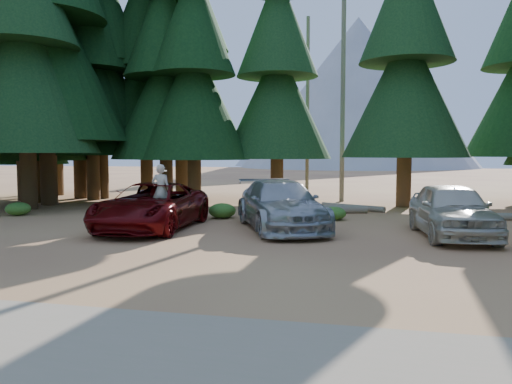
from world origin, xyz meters
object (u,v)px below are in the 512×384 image
at_px(frisbee_player, 161,190).
at_px(log_right, 486,217).
at_px(red_pickup, 152,206).
at_px(log_mid, 352,207).
at_px(silver_minivan_right, 452,210).
at_px(silver_minivan_center, 281,205).
at_px(log_left, 310,209).

height_order(frisbee_player, log_right, frisbee_player).
height_order(red_pickup, frisbee_player, frisbee_player).
height_order(red_pickup, log_mid, red_pickup).
xyz_separation_m(red_pickup, silver_minivan_right, (9.39, 0.53, 0.05)).
height_order(silver_minivan_right, frisbee_player, frisbee_player).
xyz_separation_m(silver_minivan_center, silver_minivan_right, (5.25, -0.41, 0.01)).
relative_size(silver_minivan_center, log_right, 1.30).
bearing_deg(log_mid, log_left, -108.02).
height_order(silver_minivan_center, log_left, silver_minivan_center).
xyz_separation_m(frisbee_player, log_mid, (5.94, 7.25, -1.19)).
xyz_separation_m(red_pickup, frisbee_player, (0.35, -0.05, 0.55)).
distance_m(red_pickup, silver_minivan_right, 9.41).
height_order(red_pickup, log_left, red_pickup).
bearing_deg(frisbee_player, log_right, -159.62).
height_order(frisbee_player, log_left, frisbee_player).
xyz_separation_m(log_left, log_mid, (1.69, 1.63, -0.04)).
distance_m(log_mid, log_right, 5.53).
distance_m(silver_minivan_right, frisbee_player, 9.08).
relative_size(silver_minivan_center, log_mid, 1.78).
bearing_deg(silver_minivan_center, frisbee_player, 170.64).
bearing_deg(log_mid, frisbee_player, -101.18).
xyz_separation_m(red_pickup, silver_minivan_center, (4.14, 0.93, 0.03)).
height_order(silver_minivan_center, frisbee_player, frisbee_player).
bearing_deg(red_pickup, log_left, 48.33).
distance_m(silver_minivan_right, log_right, 4.72).
relative_size(frisbee_player, log_mid, 0.54).
distance_m(red_pickup, silver_minivan_center, 4.25).
height_order(frisbee_player, log_mid, frisbee_player).
bearing_deg(log_left, log_mid, 31.34).
height_order(red_pickup, log_right, red_pickup).
relative_size(silver_minivan_right, log_right, 1.12).
bearing_deg(log_right, silver_minivan_right, -126.07).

